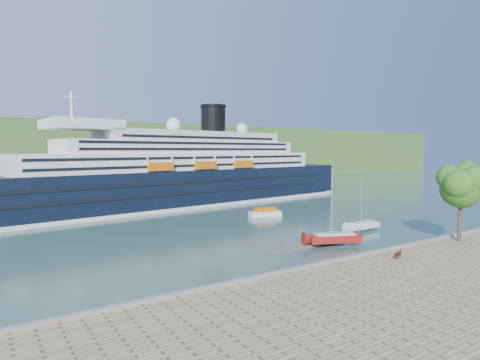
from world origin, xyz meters
name	(u,v)px	position (x,y,z in m)	size (l,w,h in m)	color
ground	(375,261)	(0.00, 0.00, 0.00)	(400.00, 400.00, 0.00)	#2C4F46
far_hillside	(90,153)	(0.00, 145.00, 12.00)	(400.00, 50.00, 24.00)	#395C24
quay_coping	(376,252)	(0.00, -0.20, 1.15)	(220.00, 0.50, 0.30)	slate
cruise_ship	(174,154)	(-0.86, 56.69, 12.33)	(109.80, 15.99, 24.66)	black
park_bench	(397,254)	(0.14, -2.97, 1.48)	(1.50, 0.62, 0.96)	#452513
promenade_tree	(461,198)	(14.53, -2.26, 6.84)	(7.05, 7.05, 11.67)	#2A5F19
floating_pontoon	(315,243)	(-0.28, 9.85, 0.18)	(16.02, 1.96, 0.36)	#65605A
sailboat_red	(335,209)	(1.44, 7.85, 5.20)	(8.06, 2.24, 10.41)	maroon
sailboat_white_far	(363,204)	(12.92, 12.57, 4.46)	(6.91, 1.92, 8.93)	silver
tender_launch	(265,212)	(8.13, 32.93, 0.90)	(6.51, 2.23, 1.80)	#CF630C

